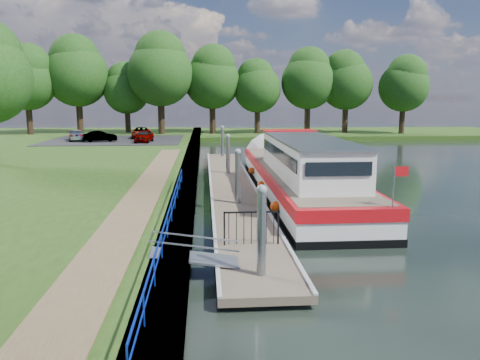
{
  "coord_description": "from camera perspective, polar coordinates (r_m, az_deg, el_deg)",
  "views": [
    {
      "loc": [
        -1.52,
        -12.72,
        5.23
      ],
      "look_at": [
        0.14,
        9.02,
        1.4
      ],
      "focal_mm": 35.0,
      "sensor_mm": 36.0,
      "label": 1
    }
  ],
  "objects": [
    {
      "name": "car_a",
      "position": [
        48.42,
        -11.61,
        5.29
      ],
      "size": [
        1.81,
        3.76,
        1.24
      ],
      "primitive_type": "imported",
      "rotation": [
        0.0,
        0.0,
        -0.1
      ],
      "color": "#999999",
      "rests_on": "carpark"
    },
    {
      "name": "footpath",
      "position": [
        21.38,
        -12.03,
        -2.22
      ],
      "size": [
        1.6,
        40.0,
        0.05
      ],
      "primitive_type": "cube",
      "color": "brown",
      "rests_on": "riverbank"
    },
    {
      "name": "carpark",
      "position": [
        51.78,
        -14.96,
        4.72
      ],
      "size": [
        14.0,
        12.0,
        0.06
      ],
      "primitive_type": "cube",
      "color": "black",
      "rests_on": "riverbank"
    },
    {
      "name": "gate_panel",
      "position": [
        15.54,
        1.4,
        -5.27
      ],
      "size": [
        1.85,
        0.05,
        1.15
      ],
      "color": "black",
      "rests_on": "ground"
    },
    {
      "name": "car_d",
      "position": [
        53.42,
        -11.94,
        5.67
      ],
      "size": [
        2.37,
        4.45,
        1.19
      ],
      "primitive_type": "imported",
      "rotation": [
        0.0,
        0.0,
        0.09
      ],
      "color": "#999999",
      "rests_on": "carpark"
    },
    {
      "name": "mooring_piles",
      "position": [
        26.06,
        -0.98,
        1.24
      ],
      "size": [
        0.3,
        27.3,
        3.55
      ],
      "color": "gray",
      "rests_on": "ground"
    },
    {
      "name": "blue_fence",
      "position": [
        16.24,
        -8.61,
        -4.11
      ],
      "size": [
        0.04,
        18.04,
        0.72
      ],
      "color": "#0C2DBF",
      "rests_on": "riverbank"
    },
    {
      "name": "barge",
      "position": [
        26.61,
        6.76,
        0.94
      ],
      "size": [
        4.36,
        21.15,
        4.78
      ],
      "color": "black",
      "rests_on": "ground"
    },
    {
      "name": "pontoon",
      "position": [
        26.25,
        -0.97,
        -1.12
      ],
      "size": [
        2.5,
        30.0,
        0.56
      ],
      "color": "brown",
      "rests_on": "ground"
    },
    {
      "name": "gangway",
      "position": [
        14.0,
        -5.55,
        -9.29
      ],
      "size": [
        2.58,
        1.0,
        0.92
      ],
      "color": "#A5A8AD",
      "rests_on": "ground"
    },
    {
      "name": "car_c",
      "position": [
        51.97,
        -19.3,
        5.19
      ],
      "size": [
        2.59,
        4.22,
        1.14
      ],
      "primitive_type": "imported",
      "rotation": [
        0.0,
        0.0,
        3.41
      ],
      "color": "#999999",
      "rests_on": "carpark"
    },
    {
      "name": "far_bank",
      "position": [
        66.3,
        7.44,
        5.61
      ],
      "size": [
        60.0,
        18.0,
        0.6
      ],
      "primitive_type": "cube",
      "color": "#223F12",
      "rests_on": "ground"
    },
    {
      "name": "horizon_trees",
      "position": [
        61.46,
        -4.56,
        12.47
      ],
      "size": [
        54.38,
        10.03,
        12.87
      ],
      "color": "#332316",
      "rests_on": "ground"
    },
    {
      "name": "bank_edge",
      "position": [
        28.16,
        -6.4,
        -0.0
      ],
      "size": [
        1.1,
        90.0,
        0.78
      ],
      "primitive_type": "cube",
      "color": "#473D2D",
      "rests_on": "ground"
    },
    {
      "name": "ground",
      "position": [
        13.83,
        2.31,
        -12.26
      ],
      "size": [
        160.0,
        160.0,
        0.0
      ],
      "primitive_type": "plane",
      "color": "black",
      "rests_on": "ground"
    },
    {
      "name": "car_b",
      "position": [
        49.99,
        -16.66,
        5.13
      ],
      "size": [
        3.49,
        1.87,
        1.09
      ],
      "primitive_type": "imported",
      "rotation": [
        0.0,
        0.0,
        1.8
      ],
      "color": "#999999",
      "rests_on": "carpark"
    }
  ]
}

